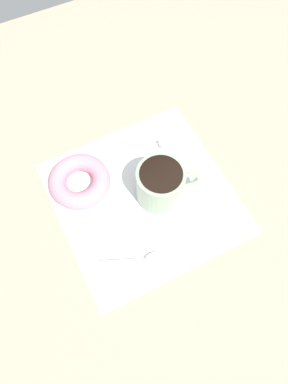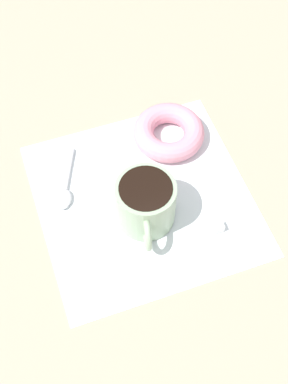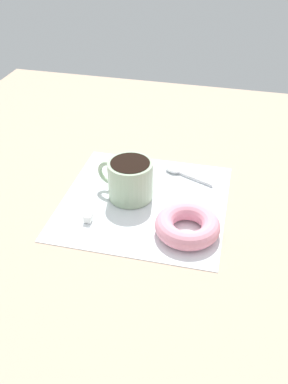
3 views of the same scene
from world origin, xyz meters
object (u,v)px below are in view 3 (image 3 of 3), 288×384
object	(u,v)px
coffee_cup	(130,179)
spoon	(179,172)
donut	(187,226)
sugar_cube	(88,218)

from	to	relation	value
coffee_cup	spoon	distance (cm)	13.54
donut	sugar_cube	size ratio (longest dim) A/B	8.23
donut	spoon	distance (cm)	19.31
coffee_cup	spoon	xyz separation A→B (cm)	(-10.36, 7.92, -3.63)
donut	coffee_cup	bearing A→B (deg)	-122.90
coffee_cup	spoon	size ratio (longest dim) A/B	1.05
donut	sugar_cube	distance (cm)	18.23
coffee_cup	donut	distance (cm)	15.42
coffee_cup	sugar_cube	world-z (taller)	coffee_cup
coffee_cup	donut	size ratio (longest dim) A/B	1.01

